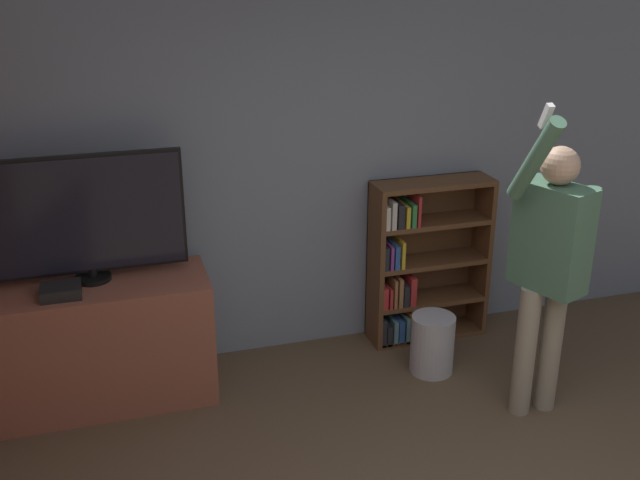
# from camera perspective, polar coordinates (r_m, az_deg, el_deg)

# --- Properties ---
(wall_back) EXTENTS (6.61, 0.06, 2.70)m
(wall_back) POSITION_cam_1_polar(r_m,az_deg,el_deg) (5.18, -0.15, 5.80)
(wall_back) COLOR gray
(wall_back) RESTS_ON ground_plane
(tv_ledge) EXTENTS (1.38, 0.56, 0.82)m
(tv_ledge) POSITION_cam_1_polar(r_m,az_deg,el_deg) (4.97, -16.35, -7.55)
(tv_ledge) COLOR #93513D
(tv_ledge) RESTS_ON ground_plane
(television) EXTENTS (1.18, 0.22, 0.80)m
(television) POSITION_cam_1_polar(r_m,az_deg,el_deg) (4.70, -17.41, 1.67)
(television) COLOR black
(television) RESTS_ON tv_ledge
(game_console) EXTENTS (0.23, 0.20, 0.07)m
(game_console) POSITION_cam_1_polar(r_m,az_deg,el_deg) (4.68, -19.14, -3.68)
(game_console) COLOR black
(game_console) RESTS_ON tv_ledge
(bookshelf) EXTENTS (0.88, 0.28, 1.22)m
(bookshelf) POSITION_cam_1_polar(r_m,az_deg,el_deg) (5.52, 7.54, -1.84)
(bookshelf) COLOR brown
(bookshelf) RESTS_ON ground_plane
(person) EXTENTS (0.58, 0.57, 2.01)m
(person) POSITION_cam_1_polar(r_m,az_deg,el_deg) (4.59, 17.09, -1.33)
(person) COLOR gray
(person) RESTS_ON ground_plane
(waste_bin) EXTENTS (0.30, 0.30, 0.42)m
(waste_bin) POSITION_cam_1_polar(r_m,az_deg,el_deg) (5.24, 8.56, -7.84)
(waste_bin) COLOR #B7B7BC
(waste_bin) RESTS_ON ground_plane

